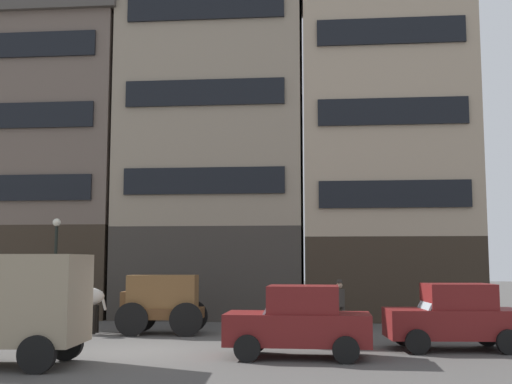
# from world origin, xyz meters

# --- Properties ---
(ground_plane) EXTENTS (120.00, 120.00, 0.00)m
(ground_plane) POSITION_xyz_m (0.00, 0.00, 0.00)
(ground_plane) COLOR #4C4947
(building_far_left) EXTENTS (8.21, 6.56, 13.86)m
(building_far_left) POSITION_xyz_m (-7.75, 11.22, 6.97)
(building_far_left) COLOR #33281E
(building_far_left) RESTS_ON ground_plane
(building_center_left) EXTENTS (8.50, 6.56, 15.57)m
(building_center_left) POSITION_xyz_m (0.26, 11.22, 7.83)
(building_center_left) COLOR #38332D
(building_center_left) RESTS_ON ground_plane
(building_center_right) EXTENTS (7.69, 6.56, 17.45)m
(building_center_right) POSITION_xyz_m (8.00, 11.22, 8.77)
(building_center_right) COLOR #33281E
(building_center_right) RESTS_ON ground_plane
(cargo_wagon) EXTENTS (2.97, 1.65, 1.98)m
(cargo_wagon) POSITION_xyz_m (-0.40, 3.88, 1.15)
(cargo_wagon) COLOR brown
(cargo_wagon) RESTS_ON ground_plane
(draft_horse) EXTENTS (2.35, 0.69, 2.30)m
(draft_horse) POSITION_xyz_m (-3.35, 3.88, 1.27)
(draft_horse) COLOR beige
(draft_horse) RESTS_ON ground_plane
(sedan_dark) EXTENTS (3.74, 1.93, 1.83)m
(sedan_dark) POSITION_xyz_m (4.38, -0.90, 0.91)
(sedan_dark) COLOR maroon
(sedan_dark) RESTS_ON ground_plane
(sedan_parked_curb) EXTENTS (3.80, 2.07, 1.83)m
(sedan_parked_curb) POSITION_xyz_m (8.66, 0.87, 0.91)
(sedan_parked_curb) COLOR maroon
(sedan_parked_curb) RESTS_ON ground_plane
(pedestrian_officer) EXTENTS (0.48, 0.48, 1.79)m
(pedestrian_officer) POSITION_xyz_m (5.66, 5.35, 0.98)
(pedestrian_officer) COLOR #38332D
(pedestrian_officer) RESTS_ON ground_plane
(streetlamp_curbside) EXTENTS (0.32, 0.32, 4.12)m
(streetlamp_curbside) POSITION_xyz_m (-5.30, 6.60, 2.67)
(streetlamp_curbside) COLOR black
(streetlamp_curbside) RESTS_ON ground_plane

